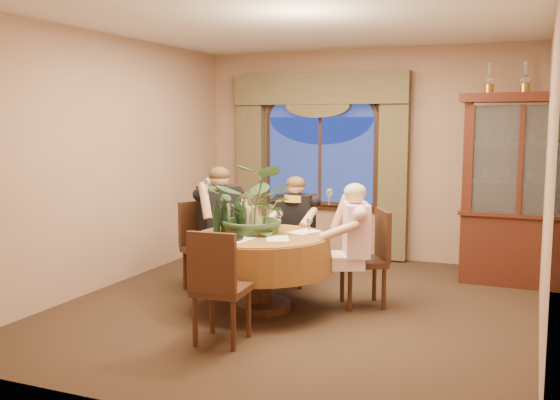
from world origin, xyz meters
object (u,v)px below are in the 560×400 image
at_px(wine_bottle_2, 238,214).
at_px(oil_lamp_left, 489,78).
at_px(oil_lamp_center, 525,77).
at_px(dining_table, 261,272).
at_px(chair_back, 206,247).
at_px(person_back, 219,228).
at_px(person_scarf, 296,232).
at_px(chair_right, 363,259).
at_px(wine_bottle_0, 246,216).
at_px(wine_bottle_1, 224,216).
at_px(wine_bottle_5, 217,217).
at_px(stoneware_vase, 256,219).
at_px(wine_bottle_3, 243,218).
at_px(chair_front_left, 222,286).
at_px(olive_bowl, 265,234).
at_px(china_cabinet, 520,190).
at_px(centerpiece_plant, 256,173).
at_px(wine_bottle_4, 227,213).
at_px(person_pink, 356,247).

bearing_deg(wine_bottle_2, oil_lamp_left, 39.47).
distance_m(oil_lamp_left, oil_lamp_center, 0.37).
distance_m(dining_table, chair_back, 0.96).
xyz_separation_m(person_back, person_scarf, (0.74, 0.42, -0.06)).
xyz_separation_m(chair_right, person_back, (-1.63, 0.01, 0.20)).
xyz_separation_m(wine_bottle_0, wine_bottle_1, (-0.19, -0.10, 0.00)).
bearing_deg(chair_right, wine_bottle_0, 81.93).
bearing_deg(wine_bottle_2, person_back, 138.98).
bearing_deg(person_scarf, wine_bottle_5, 67.09).
bearing_deg(dining_table, wine_bottle_1, -176.00).
bearing_deg(stoneware_vase, person_back, 148.40).
xyz_separation_m(chair_right, wine_bottle_3, (-1.06, -0.56, 0.44)).
bearing_deg(chair_front_left, oil_lamp_left, 53.89).
bearing_deg(olive_bowl, oil_lamp_left, 48.44).
xyz_separation_m(chair_front_left, olive_bowl, (0.01, 0.88, 0.29)).
xyz_separation_m(chair_back, wine_bottle_0, (0.65, -0.35, 0.44)).
xyz_separation_m(wine_bottle_3, wine_bottle_5, (-0.27, -0.04, 0.00)).
relative_size(china_cabinet, stoneware_vase, 8.36).
relative_size(chair_right, stoneware_vase, 3.72).
relative_size(centerpiece_plant, olive_bowl, 7.14).
bearing_deg(wine_bottle_4, person_back, 127.58).
relative_size(chair_right, olive_bowl, 6.84).
xyz_separation_m(chair_right, chair_front_left, (-0.82, -1.46, 0.00)).
bearing_deg(chair_back, chair_front_left, 60.25).
bearing_deg(person_back, wine_bottle_4, 72.77).
distance_m(chair_right, olive_bowl, 1.04).
relative_size(china_cabinet, chair_right, 2.25).
xyz_separation_m(china_cabinet, person_back, (-3.02, -1.48, -0.40)).
bearing_deg(oil_lamp_left, oil_lamp_center, 0.00).
bearing_deg(stoneware_vase, wine_bottle_0, -141.52).
bearing_deg(oil_lamp_center, wine_bottle_1, -142.81).
height_order(person_pink, centerpiece_plant, centerpiece_plant).
bearing_deg(chair_back, dining_table, 90.00).
xyz_separation_m(chair_right, wine_bottle_5, (-1.33, -0.60, 0.44)).
xyz_separation_m(stoneware_vase, olive_bowl, (0.19, -0.21, -0.11)).
xyz_separation_m(chair_back, wine_bottle_5, (0.41, -0.52, 0.44)).
height_order(oil_lamp_left, wine_bottle_0, oil_lamp_left).
height_order(dining_table, chair_front_left, chair_front_left).
bearing_deg(oil_lamp_center, person_back, -153.91).
bearing_deg(wine_bottle_4, oil_lamp_center, 34.43).
bearing_deg(oil_lamp_left, olive_bowl, -131.56).
relative_size(olive_bowl, wine_bottle_2, 0.43).
xyz_separation_m(china_cabinet, chair_right, (-1.40, -1.49, -0.60)).
height_order(chair_right, wine_bottle_2, wine_bottle_2).
height_order(chair_back, person_back, person_back).
relative_size(olive_bowl, wine_bottle_4, 0.43).
relative_size(oil_lamp_left, wine_bottle_0, 1.03).
height_order(china_cabinet, wine_bottle_2, china_cabinet).
distance_m(wine_bottle_0, wine_bottle_2, 0.15).
xyz_separation_m(chair_right, stoneware_vase, (-1.01, -0.37, 0.40)).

